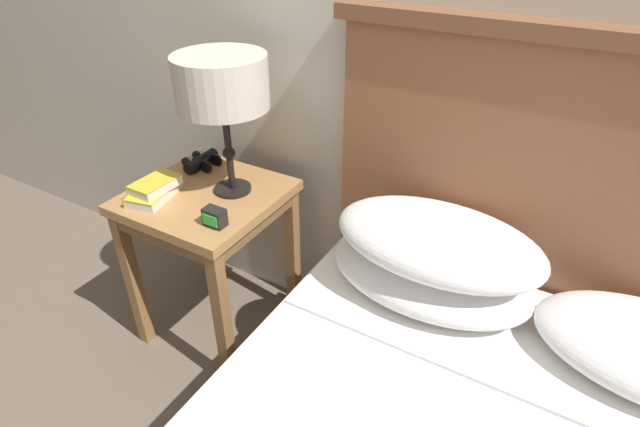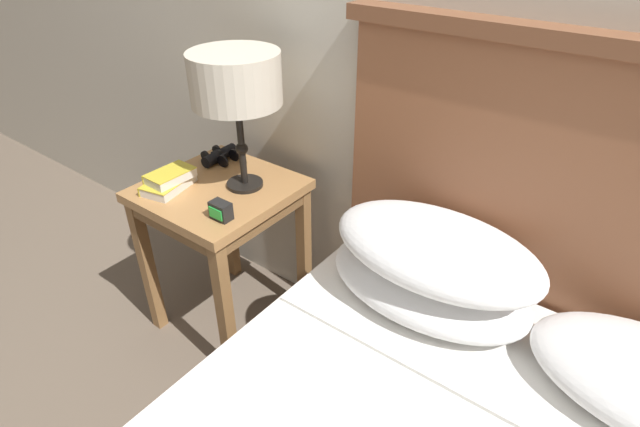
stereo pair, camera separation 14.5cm
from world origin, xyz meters
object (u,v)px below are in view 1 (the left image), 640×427
table_lamp (222,85)px  book_on_nightstand (153,193)px  book_stacked_on_top (155,184)px  binoculars_pair (202,161)px  alarm_clock (215,217)px  nightstand (208,216)px

table_lamp → book_on_nightstand: table_lamp is taller
book_on_nightstand → book_stacked_on_top: (0.01, 0.01, 0.03)m
book_stacked_on_top → binoculars_pair: bearing=95.1°
book_on_nightstand → book_stacked_on_top: bearing=49.3°
binoculars_pair → book_stacked_on_top: bearing=-84.9°
table_lamp → alarm_clock: (0.09, -0.20, -0.35)m
binoculars_pair → alarm_clock: (0.31, -0.29, 0.01)m
table_lamp → book_stacked_on_top: bearing=-139.2°
binoculars_pair → alarm_clock: size_ratio=2.31×
book_stacked_on_top → book_on_nightstand: bearing=-130.7°
nightstand → binoculars_pair: binoculars_pair is taller
nightstand → book_stacked_on_top: bearing=-138.4°
nightstand → alarm_clock: size_ratio=9.16×
alarm_clock → binoculars_pair: bearing=137.1°
binoculars_pair → alarm_clock: alarm_clock is taller
alarm_clock → nightstand: bearing=140.0°
book_on_nightstand → alarm_clock: bearing=-4.8°
book_stacked_on_top → binoculars_pair: 0.26m
table_lamp → book_on_nightstand: size_ratio=2.31×
book_stacked_on_top → alarm_clock: book_stacked_on_top is taller
nightstand → book_stacked_on_top: book_stacked_on_top is taller
table_lamp → binoculars_pair: 0.43m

